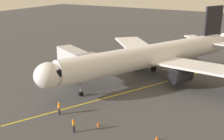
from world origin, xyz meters
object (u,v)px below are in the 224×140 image
at_px(safety_cone_nose_right, 41,81).
at_px(ground_crew_loader, 74,125).
at_px(ground_crew_wing_walker, 159,60).
at_px(safety_cone_wing_port, 98,124).
at_px(airplane, 153,56).
at_px(jet_bridge, 78,60).
at_px(safety_cone_nose_left, 157,138).
at_px(ground_crew_marshaller, 59,108).
at_px(belt_loader_near_nose, 76,53).

bearing_deg(safety_cone_nose_right, ground_crew_loader, 145.50).
height_order(ground_crew_wing_walker, safety_cone_nose_right, ground_crew_wing_walker).
bearing_deg(ground_crew_wing_walker, safety_cone_wing_port, 95.68).
xyz_separation_m(airplane, safety_cone_nose_right, (15.14, 11.12, -3.73)).
height_order(ground_crew_wing_walker, ground_crew_loader, same).
relative_size(airplane, jet_bridge, 3.41).
xyz_separation_m(safety_cone_nose_right, safety_cone_wing_port, (-15.98, 7.37, 0.00)).
distance_m(ground_crew_loader, safety_cone_nose_left, 9.20).
relative_size(ground_crew_marshaller, safety_cone_nose_right, 3.11).
xyz_separation_m(jet_bridge, ground_crew_wing_walker, (-7.97, -16.18, -2.88)).
bearing_deg(jet_bridge, safety_cone_nose_right, 32.39).
xyz_separation_m(ground_crew_marshaller, belt_loader_near_nose, (15.10, -23.50, -0.17)).
bearing_deg(safety_cone_wing_port, ground_crew_loader, 56.80).
xyz_separation_m(airplane, ground_crew_marshaller, (5.03, 18.45, -3.12)).
distance_m(ground_crew_marshaller, safety_cone_wing_port, 5.90).
relative_size(safety_cone_nose_left, safety_cone_nose_right, 1.00).
bearing_deg(safety_cone_nose_right, safety_cone_wing_port, 155.24).
bearing_deg(belt_loader_near_nose, ground_crew_loader, 126.60).
distance_m(airplane, jet_bridge, 12.50).
distance_m(airplane, ground_crew_wing_walker, 9.18).
relative_size(belt_loader_near_nose, safety_cone_nose_right, 7.98).
relative_size(airplane, belt_loader_near_nose, 8.57).
bearing_deg(ground_crew_marshaller, safety_cone_nose_left, -177.45).
bearing_deg(safety_cone_nose_right, belt_loader_near_nose, -72.87).
height_order(jet_bridge, belt_loader_near_nose, jet_bridge).
height_order(jet_bridge, ground_crew_wing_walker, jet_bridge).
relative_size(airplane, safety_cone_nose_left, 68.37).
distance_m(safety_cone_nose_left, safety_cone_wing_port, 7.03).
bearing_deg(ground_crew_marshaller, safety_cone_wing_port, 179.60).
xyz_separation_m(ground_crew_marshaller, safety_cone_wing_port, (-5.87, 0.04, -0.61)).
distance_m(ground_crew_wing_walker, safety_cone_nose_right, 23.67).
distance_m(belt_loader_near_nose, safety_cone_nose_left, 36.18).
bearing_deg(airplane, ground_crew_marshaller, 74.76).
height_order(airplane, safety_cone_nose_right, airplane).
bearing_deg(safety_cone_nose_left, airplane, -66.30).
relative_size(belt_loader_near_nose, safety_cone_nose_left, 7.98).
height_order(ground_crew_wing_walker, safety_cone_wing_port, ground_crew_wing_walker).
xyz_separation_m(airplane, safety_cone_nose_left, (-7.85, 17.88, -3.73)).
distance_m(jet_bridge, safety_cone_nose_left, 20.66).
xyz_separation_m(belt_loader_near_nose, safety_cone_nose_right, (-4.99, 16.17, -0.44)).
relative_size(jet_bridge, ground_crew_wing_walker, 6.45).
relative_size(ground_crew_loader, belt_loader_near_nose, 0.39).
bearing_deg(safety_cone_nose_left, safety_cone_wing_port, 5.01).
bearing_deg(ground_crew_wing_walker, jet_bridge, 63.78).
bearing_deg(ground_crew_marshaller, safety_cone_nose_right, -35.93).
bearing_deg(safety_cone_nose_left, belt_loader_near_nose, -39.34).
relative_size(ground_crew_loader, safety_cone_nose_right, 3.11).
bearing_deg(belt_loader_near_nose, jet_bridge, 128.90).
relative_size(airplane, safety_cone_wing_port, 68.37).
bearing_deg(ground_crew_loader, ground_crew_wing_walker, -87.96).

